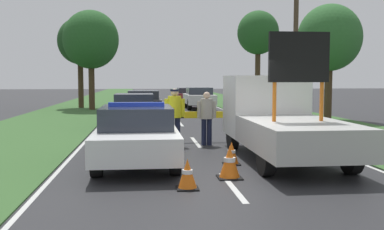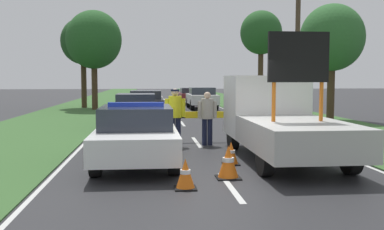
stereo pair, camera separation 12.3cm
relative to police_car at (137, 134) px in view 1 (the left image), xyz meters
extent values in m
plane|color=#28282B|center=(1.86, -1.09, -0.73)|extent=(160.00, 160.00, 0.00)
cube|color=silver|center=(1.86, -2.60, -0.72)|extent=(0.12, 2.40, 0.01)
cube|color=silver|center=(1.86, 3.49, -0.72)|extent=(0.12, 2.40, 0.01)
cube|color=silver|center=(1.86, 9.59, -0.72)|extent=(0.12, 2.40, 0.01)
cube|color=silver|center=(1.86, 15.68, -0.72)|extent=(0.12, 2.40, 0.01)
cube|color=silver|center=(1.86, 21.77, -0.72)|extent=(0.12, 2.40, 0.01)
cube|color=silver|center=(1.86, 27.86, -0.72)|extent=(0.12, 2.40, 0.01)
cube|color=silver|center=(1.86, 33.95, -0.72)|extent=(0.12, 2.40, 0.01)
cube|color=silver|center=(1.86, 40.04, -0.72)|extent=(0.12, 2.40, 0.01)
cube|color=silver|center=(1.86, 46.13, -0.72)|extent=(0.12, 2.40, 0.01)
cube|color=silver|center=(-1.76, 17.40, -0.72)|extent=(0.10, 66.76, 0.01)
cube|color=silver|center=(5.47, 17.40, -0.72)|extent=(0.10, 66.76, 0.01)
cube|color=#38602D|center=(-4.30, 18.91, -0.71)|extent=(4.88, 120.00, 0.03)
cube|color=#38602D|center=(8.01, 18.91, -0.71)|extent=(4.88, 120.00, 0.03)
cube|color=white|center=(0.00, 0.02, -0.11)|extent=(1.90, 4.69, 0.57)
cube|color=#282D38|center=(0.00, -0.12, 0.43)|extent=(1.67, 2.16, 0.51)
cylinder|color=black|center=(-0.83, 1.48, -0.40)|extent=(0.24, 0.65, 0.65)
cylinder|color=black|center=(0.83, 1.48, -0.40)|extent=(0.24, 0.65, 0.65)
cylinder|color=black|center=(-0.83, -1.43, -0.40)|extent=(0.24, 0.65, 0.65)
cylinder|color=black|center=(0.83, -1.43, -0.40)|extent=(0.24, 0.65, 0.65)
cube|color=#1E38C6|center=(0.00, -0.12, 0.74)|extent=(1.33, 0.24, 0.10)
cube|color=#193399|center=(0.00, 0.02, -0.09)|extent=(1.91, 3.85, 0.10)
cube|color=black|center=(0.00, 2.41, -0.17)|extent=(1.05, 0.08, 0.34)
cube|color=white|center=(3.71, 1.89, 0.56)|extent=(2.15, 1.94, 1.75)
cube|color=#232833|center=(3.71, 2.84, 0.88)|extent=(1.82, 0.04, 0.77)
cube|color=#B2B2AD|center=(3.71, -0.97, 0.03)|extent=(2.15, 3.79, 0.68)
cylinder|color=#D16619|center=(3.15, -0.97, 0.82)|extent=(0.09, 0.09, 0.90)
cylinder|color=#D16619|center=(4.28, -0.97, 0.82)|extent=(0.09, 0.09, 0.90)
cube|color=black|center=(3.71, -0.97, 1.84)|extent=(1.41, 0.12, 1.15)
cylinder|color=black|center=(2.76, 1.89, -0.31)|extent=(0.24, 0.83, 0.83)
cylinder|color=black|center=(4.67, 1.89, -0.31)|extent=(0.24, 0.83, 0.83)
cylinder|color=black|center=(2.76, -1.73, -0.31)|extent=(0.24, 0.83, 0.83)
cylinder|color=black|center=(4.67, -1.73, -0.31)|extent=(0.24, 0.83, 0.83)
cylinder|color=black|center=(0.85, 3.68, -0.34)|extent=(0.07, 0.07, 0.78)
cylinder|color=black|center=(3.02, 3.68, -0.34)|extent=(0.07, 0.07, 0.78)
cube|color=yellow|center=(0.81, 3.68, 0.16)|extent=(0.45, 0.08, 0.21)
cube|color=black|center=(1.26, 3.68, 0.16)|extent=(0.45, 0.08, 0.21)
cube|color=yellow|center=(1.71, 3.68, 0.16)|extent=(0.45, 0.08, 0.21)
cube|color=black|center=(2.16, 3.68, 0.16)|extent=(0.45, 0.08, 0.21)
cube|color=yellow|center=(2.61, 3.68, 0.16)|extent=(0.45, 0.08, 0.21)
cube|color=black|center=(3.06, 3.68, 0.16)|extent=(0.45, 0.08, 0.21)
cylinder|color=#191E38|center=(1.02, 2.75, -0.28)|extent=(0.17, 0.17, 0.88)
cylinder|color=#191E38|center=(1.20, 2.75, -0.28)|extent=(0.17, 0.17, 0.88)
cylinder|color=yellow|center=(1.11, 2.75, 0.49)|extent=(0.40, 0.40, 0.66)
cylinder|color=yellow|center=(0.86, 2.75, 0.46)|extent=(0.13, 0.13, 0.56)
cylinder|color=yellow|center=(1.37, 2.75, 0.46)|extent=(0.13, 0.13, 0.56)
sphere|color=beige|center=(1.11, 2.75, 0.93)|extent=(0.23, 0.23, 0.23)
cylinder|color=#141933|center=(1.11, 2.75, 1.00)|extent=(0.26, 0.26, 0.06)
cylinder|color=#191E38|center=(2.04, 2.83, -0.31)|extent=(0.16, 0.16, 0.83)
cylinder|color=#191E38|center=(2.21, 2.83, -0.31)|extent=(0.16, 0.16, 0.83)
cylinder|color=#B2AD9E|center=(2.12, 2.83, 0.42)|extent=(0.38, 0.38, 0.62)
cylinder|color=#B2AD9E|center=(1.88, 2.83, 0.38)|extent=(0.12, 0.12, 0.53)
cylinder|color=#B2AD9E|center=(2.36, 2.83, 0.38)|extent=(0.12, 0.12, 0.53)
sphere|color=beige|center=(2.12, 2.83, 0.83)|extent=(0.21, 0.21, 0.21)
cube|color=black|center=(2.28, -0.39, -0.71)|extent=(0.40, 0.40, 0.03)
cone|color=orange|center=(2.28, -0.39, -0.43)|extent=(0.34, 0.34, 0.53)
cylinder|color=white|center=(2.28, -0.39, -0.41)|extent=(0.19, 0.19, 0.07)
cube|color=black|center=(4.80, 5.13, -0.71)|extent=(0.43, 0.43, 0.03)
cone|color=orange|center=(4.80, 5.13, -0.41)|extent=(0.37, 0.37, 0.57)
cylinder|color=white|center=(4.80, 5.13, -0.38)|extent=(0.21, 0.21, 0.08)
cube|color=black|center=(0.74, 4.94, -0.71)|extent=(0.38, 0.38, 0.03)
cone|color=orange|center=(0.74, 4.94, -0.45)|extent=(0.32, 0.32, 0.50)
cylinder|color=white|center=(0.74, 4.94, -0.42)|extent=(0.18, 0.18, 0.07)
cube|color=black|center=(0.98, -2.68, -0.71)|extent=(0.42, 0.42, 0.03)
cone|color=orange|center=(0.98, -2.68, -0.42)|extent=(0.35, 0.35, 0.55)
cylinder|color=white|center=(0.98, -2.68, -0.40)|extent=(0.20, 0.20, 0.08)
cube|color=black|center=(1.95, -1.86, -0.71)|extent=(0.50, 0.50, 0.03)
cone|color=orange|center=(1.95, -1.86, -0.37)|extent=(0.43, 0.43, 0.66)
cylinder|color=white|center=(1.95, -1.86, -0.33)|extent=(0.24, 0.24, 0.09)
cube|color=navy|center=(-0.23, 8.16, -0.10)|extent=(1.80, 4.07, 0.58)
cube|color=#282D38|center=(-0.23, 8.04, 0.45)|extent=(1.58, 1.87, 0.53)
cylinder|color=black|center=(-1.00, 9.42, -0.39)|extent=(0.24, 0.67, 0.67)
cylinder|color=black|center=(0.55, 9.42, -0.39)|extent=(0.24, 0.67, 0.67)
cylinder|color=black|center=(-1.00, 6.90, -0.39)|extent=(0.24, 0.67, 0.67)
cylinder|color=black|center=(0.55, 6.90, -0.39)|extent=(0.24, 0.67, 0.67)
cube|color=black|center=(0.16, 13.41, -0.05)|extent=(1.82, 4.31, 0.63)
cube|color=#282D38|center=(0.16, 13.28, 0.49)|extent=(1.61, 1.98, 0.44)
cylinder|color=black|center=(-0.64, 14.74, -0.36)|extent=(0.24, 0.73, 0.73)
cylinder|color=black|center=(0.95, 14.74, -0.36)|extent=(0.24, 0.73, 0.73)
cylinder|color=black|center=(-0.64, 12.07, -0.36)|extent=(0.24, 0.73, 0.73)
cylinder|color=black|center=(0.95, 12.07, -0.36)|extent=(0.24, 0.73, 0.73)
cube|color=silver|center=(3.96, 19.67, -0.05)|extent=(1.83, 4.46, 0.63)
cube|color=#282D38|center=(3.96, 19.53, 0.50)|extent=(1.61, 2.05, 0.47)
cylinder|color=black|center=(3.16, 21.05, -0.36)|extent=(0.24, 0.73, 0.73)
cylinder|color=black|center=(4.75, 21.05, -0.36)|extent=(0.24, 0.73, 0.73)
cylinder|color=black|center=(3.16, 18.28, -0.36)|extent=(0.24, 0.73, 0.73)
cylinder|color=black|center=(4.75, 18.28, -0.36)|extent=(0.24, 0.73, 0.73)
cube|color=maroon|center=(3.72, 25.65, -0.11)|extent=(1.76, 4.48, 0.56)
cube|color=#282D38|center=(3.72, 25.51, 0.38)|extent=(1.55, 2.06, 0.43)
cylinder|color=black|center=(2.96, 27.04, -0.39)|extent=(0.24, 0.67, 0.67)
cylinder|color=black|center=(4.48, 27.04, -0.39)|extent=(0.24, 0.67, 0.67)
cylinder|color=black|center=(2.96, 24.26, -0.39)|extent=(0.24, 0.67, 0.67)
cylinder|color=black|center=(4.48, 24.26, -0.39)|extent=(0.24, 0.67, 0.67)
cylinder|color=#42301E|center=(-4.22, 21.28, 1.04)|extent=(0.37, 0.37, 3.53)
ellipsoid|color=#1E471E|center=(-4.22, 21.28, 3.96)|extent=(3.09, 3.09, 3.24)
cylinder|color=#42301E|center=(-3.23, 19.18, 0.90)|extent=(0.39, 0.39, 3.26)
ellipsoid|color=#235623|center=(-3.23, 19.18, 3.90)|extent=(3.63, 3.63, 3.81)
cylinder|color=#42301E|center=(8.17, 20.06, 1.37)|extent=(0.37, 0.37, 4.20)
ellipsoid|color=#235623|center=(8.17, 20.06, 4.56)|extent=(2.90, 2.90, 3.04)
cylinder|color=#42301E|center=(9.38, 10.67, 0.73)|extent=(0.37, 0.37, 2.92)
ellipsoid|color=#2D662D|center=(9.38, 10.67, 3.38)|extent=(3.15, 3.15, 3.31)
cylinder|color=#473828|center=(6.50, 7.35, 3.48)|extent=(0.20, 0.20, 8.41)
camera|label=1|loc=(0.17, -10.97, 1.36)|focal=42.00mm
camera|label=2|loc=(0.30, -10.99, 1.36)|focal=42.00mm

